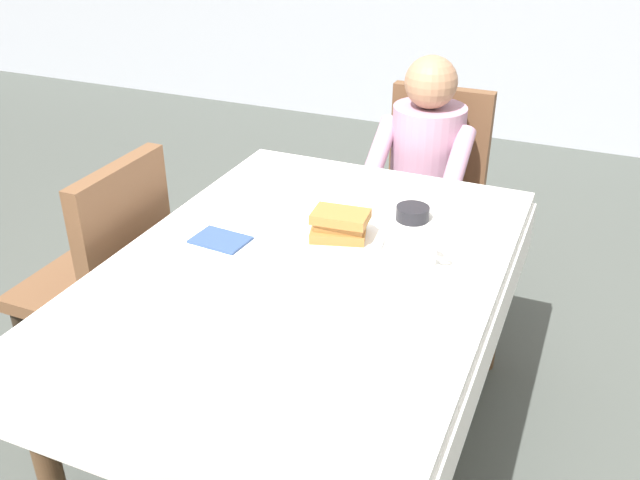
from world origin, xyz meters
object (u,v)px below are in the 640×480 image
object	(u,v)px
cup_coffee	(425,251)
chair_diner	(431,182)
chair_left_side	(107,268)
syrup_pitcher	(299,200)
fork_left_of_plate	(281,232)
breakfast_stack	(340,224)
spoon_near_edge	(285,293)
dining_table_main	(309,285)
plate_breakfast	(338,239)
bowl_butter	(413,213)
diner_person	(424,166)
knife_right_of_plate	(395,255)

from	to	relation	value
cup_coffee	chair_diner	bearing A→B (deg)	103.13
chair_left_side	cup_coffee	world-z (taller)	chair_left_side
syrup_pitcher	fork_left_of_plate	xyz separation A→B (m)	(0.01, -0.17, -0.04)
chair_left_side	breakfast_stack	distance (m)	0.87
breakfast_stack	spoon_near_edge	distance (m)	0.35
dining_table_main	syrup_pitcher	size ratio (longest dim) A/B	19.05
cup_coffee	syrup_pitcher	xyz separation A→B (m)	(-0.49, 0.18, -0.01)
plate_breakfast	bowl_butter	bearing A→B (deg)	54.48
cup_coffee	syrup_pitcher	bearing A→B (deg)	159.39
chair_diner	cup_coffee	world-z (taller)	chair_diner
chair_diner	fork_left_of_plate	xyz separation A→B (m)	(-0.22, -1.05, 0.21)
diner_person	chair_left_side	world-z (taller)	diner_person
plate_breakfast	breakfast_stack	size ratio (longest dim) A/B	1.43
chair_left_side	breakfast_stack	world-z (taller)	chair_left_side
chair_diner	bowl_butter	size ratio (longest dim) A/B	8.45
diner_person	knife_right_of_plate	xyz separation A→B (m)	(0.16, -0.89, 0.07)
cup_coffee	fork_left_of_plate	bearing A→B (deg)	178.86
syrup_pitcher	fork_left_of_plate	size ratio (longest dim) A/B	0.44
dining_table_main	syrup_pitcher	xyz separation A→B (m)	(-0.17, 0.30, 0.13)
diner_person	fork_left_of_plate	distance (m)	0.92
dining_table_main	chair_left_side	bearing A→B (deg)	180.00
chair_left_side	spoon_near_edge	xyz separation A→B (m)	(0.79, -0.19, 0.21)
fork_left_of_plate	chair_left_side	bearing A→B (deg)	95.34
plate_breakfast	bowl_butter	xyz separation A→B (m)	(0.17, 0.24, 0.01)
dining_table_main	cup_coffee	distance (m)	0.36
knife_right_of_plate	chair_left_side	bearing A→B (deg)	97.69
bowl_butter	syrup_pitcher	bearing A→B (deg)	-167.52
dining_table_main	cup_coffee	size ratio (longest dim) A/B	13.49
cup_coffee	spoon_near_edge	world-z (taller)	cup_coffee
breakfast_stack	syrup_pitcher	world-z (taller)	breakfast_stack
dining_table_main	chair_left_side	size ratio (longest dim) A/B	1.64
diner_person	dining_table_main	bearing A→B (deg)	85.85
syrup_pitcher	bowl_butter	bearing A→B (deg)	12.48
breakfast_stack	chair_diner	bearing A→B (deg)	88.26
bowl_butter	fork_left_of_plate	distance (m)	0.44
diner_person	chair_diner	bearing A→B (deg)	-90.00
plate_breakfast	cup_coffee	xyz separation A→B (m)	(0.28, -0.03, 0.03)
diner_person	knife_right_of_plate	size ratio (longest dim) A/B	5.60
plate_breakfast	spoon_near_edge	bearing A→B (deg)	-93.90
chair_diner	diner_person	world-z (taller)	diner_person
knife_right_of_plate	spoon_near_edge	bearing A→B (deg)	146.81
chair_diner	syrup_pitcher	bearing A→B (deg)	74.68
plate_breakfast	cup_coffee	world-z (taller)	cup_coffee
dining_table_main	diner_person	xyz separation A→B (m)	(0.07, 1.01, 0.02)
fork_left_of_plate	knife_right_of_plate	xyz separation A→B (m)	(0.38, 0.00, 0.00)
diner_person	chair_left_side	distance (m)	1.33
chair_left_side	syrup_pitcher	world-z (taller)	chair_left_side
bowl_butter	syrup_pitcher	size ratio (longest dim) A/B	1.37
bowl_butter	plate_breakfast	bearing A→B (deg)	-125.52
plate_breakfast	knife_right_of_plate	world-z (taller)	plate_breakfast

